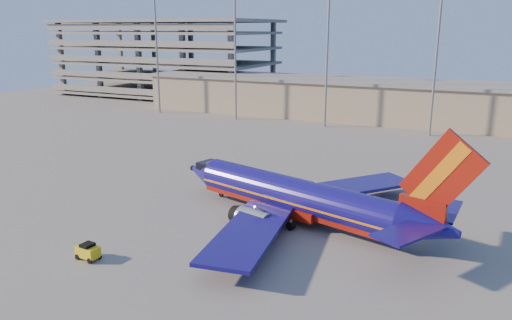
# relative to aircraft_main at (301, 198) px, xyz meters

# --- Properties ---
(ground) EXTENTS (220.00, 220.00, 0.00)m
(ground) POSITION_rel_aircraft_main_xyz_m (-8.17, 3.50, -2.46)
(ground) COLOR slate
(ground) RESTS_ON ground
(terminal_building) EXTENTS (122.00, 16.00, 8.50)m
(terminal_building) POSITION_rel_aircraft_main_xyz_m (1.83, 61.50, 1.86)
(terminal_building) COLOR gray
(terminal_building) RESTS_ON ground
(parking_garage) EXTENTS (62.00, 32.00, 21.40)m
(parking_garage) POSITION_rel_aircraft_main_xyz_m (-70.17, 77.55, 9.27)
(parking_garage) COLOR slate
(parking_garage) RESTS_ON ground
(light_mast_row) EXTENTS (101.60, 1.60, 28.65)m
(light_mast_row) POSITION_rel_aircraft_main_xyz_m (-3.17, 49.50, 15.09)
(light_mast_row) COLOR gray
(light_mast_row) RESTS_ON ground
(aircraft_main) EXTENTS (33.19, 31.46, 11.51)m
(aircraft_main) POSITION_rel_aircraft_main_xyz_m (0.00, 0.00, 0.00)
(aircraft_main) COLOR navy
(aircraft_main) RESTS_ON ground
(baggage_tug) EXTENTS (2.12, 1.42, 1.44)m
(baggage_tug) POSITION_rel_aircraft_main_xyz_m (-13.39, -15.96, -1.71)
(baggage_tug) COLOR yellow
(baggage_tug) RESTS_ON ground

